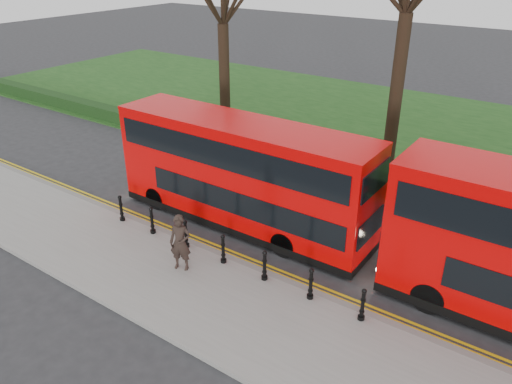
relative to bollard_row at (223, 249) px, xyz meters
The scene contains 10 objects.
ground 1.70m from the bollard_row, 120.93° to the left, with size 120.00×120.00×0.00m, color #28282B.
pavement 1.93m from the bollard_row, 116.12° to the right, with size 60.00×4.00×0.15m, color gray.
kerb 1.05m from the bollard_row, 156.60° to the left, with size 60.00×0.25×0.16m, color slate.
grass_verge 16.38m from the bollard_row, 92.83° to the left, with size 60.00×18.00×0.06m, color #194517.
hedge 8.19m from the bollard_row, 95.67° to the left, with size 60.00×0.90×0.80m, color black.
yellow_line_outer 1.22m from the bollard_row, 141.22° to the left, with size 60.00×0.10×0.01m, color yellow.
yellow_line_inner 1.34m from the bollard_row, 133.58° to the left, with size 60.00×0.10×0.01m, color yellow.
bollard_row is the anchor object (origin of this frame).
bus_lead 3.22m from the bollard_row, 113.85° to the left, with size 10.16×2.33×4.04m.
pedestrian 1.44m from the bollard_row, 130.93° to the right, with size 0.70×0.46×1.93m, color #2C211C.
Camera 1 is at (9.59, -12.02, 9.57)m, focal length 35.00 mm.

